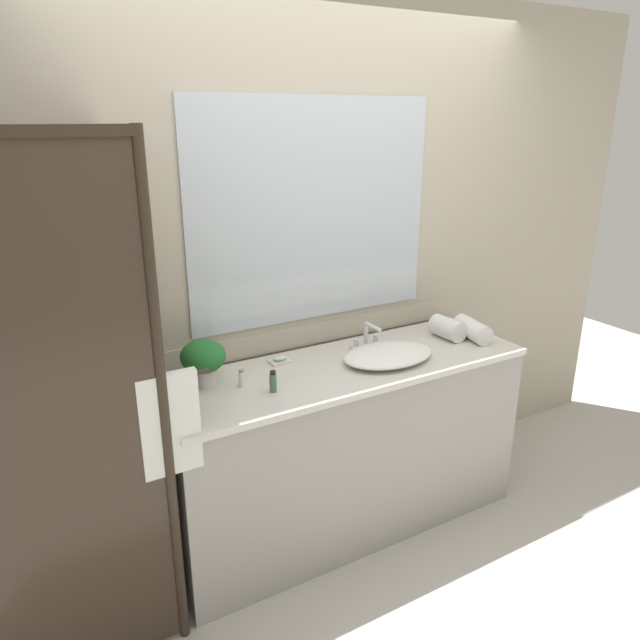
{
  "coord_description": "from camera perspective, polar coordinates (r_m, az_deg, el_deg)",
  "views": [
    {
      "loc": [
        -1.41,
        -2.18,
        2.02
      ],
      "look_at": [
        -0.15,
        0.0,
        1.15
      ],
      "focal_mm": 33.26,
      "sensor_mm": 36.0,
      "label": 1
    }
  ],
  "objects": [
    {
      "name": "ground_plane",
      "position": [
        3.29,
        2.39,
        -18.84
      ],
      "size": [
        8.0,
        8.0,
        0.0
      ],
      "primitive_type": "plane",
      "color": "#B7B2A8"
    },
    {
      "name": "wall_back_with_mirror",
      "position": [
        2.98,
        -0.82,
        5.19
      ],
      "size": [
        4.4,
        0.06,
        2.6
      ],
      "color": "#B2A893",
      "rests_on": "ground_plane"
    },
    {
      "name": "vanity_cabinet",
      "position": [
        3.04,
        2.41,
        -12.03
      ],
      "size": [
        1.8,
        0.58,
        0.9
      ],
      "color": "#9E9993",
      "rests_on": "ground_plane"
    },
    {
      "name": "shower_enclosure",
      "position": [
        2.23,
        -23.42,
        -9.13
      ],
      "size": [
        1.2,
        0.59,
        2.0
      ],
      "color": "#2D2319",
      "rests_on": "ground_plane"
    },
    {
      "name": "sink_basin",
      "position": [
        2.88,
        6.56,
        -3.3
      ],
      "size": [
        0.47,
        0.32,
        0.06
      ],
      "primitive_type": "ellipsoid",
      "color": "white",
      "rests_on": "vanity_cabinet"
    },
    {
      "name": "faucet",
      "position": [
        3.01,
        4.54,
        -1.89
      ],
      "size": [
        0.17,
        0.14,
        0.14
      ],
      "color": "silver",
      "rests_on": "vanity_cabinet"
    },
    {
      "name": "potted_plant",
      "position": [
        2.63,
        -11.18,
        -3.69
      ],
      "size": [
        0.2,
        0.2,
        0.21
      ],
      "color": "beige",
      "rests_on": "vanity_cabinet"
    },
    {
      "name": "soap_dish",
      "position": [
        2.85,
        -3.89,
        -3.85
      ],
      "size": [
        0.1,
        0.07,
        0.04
      ],
      "color": "silver",
      "rests_on": "vanity_cabinet"
    },
    {
      "name": "amenity_bottle_body_wash",
      "position": [
        2.62,
        -7.57,
        -5.59
      ],
      "size": [
        0.03,
        0.03,
        0.08
      ],
      "color": "white",
      "rests_on": "vanity_cabinet"
    },
    {
      "name": "amenity_bottle_conditioner",
      "position": [
        2.55,
        -4.54,
        -5.95
      ],
      "size": [
        0.03,
        0.03,
        0.1
      ],
      "color": "#4C7056",
      "rests_on": "vanity_cabinet"
    },
    {
      "name": "rolled_towel_near_edge",
      "position": [
        3.23,
        14.46,
        -0.89
      ],
      "size": [
        0.15,
        0.25,
        0.1
      ],
      "primitive_type": "cylinder",
      "rotation": [
        1.57,
        0.0,
        -0.2
      ],
      "color": "white",
      "rests_on": "vanity_cabinet"
    },
    {
      "name": "rolled_towel_middle",
      "position": [
        3.21,
        12.16,
        -0.78
      ],
      "size": [
        0.12,
        0.19,
        0.11
      ],
      "primitive_type": "cylinder",
      "rotation": [
        1.57,
        0.0,
        0.06
      ],
      "color": "white",
      "rests_on": "vanity_cabinet"
    }
  ]
}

